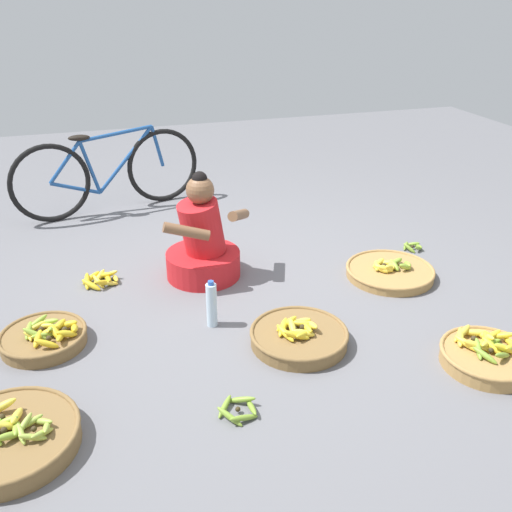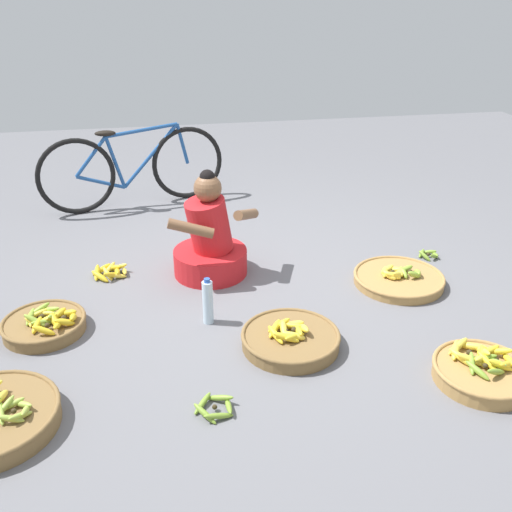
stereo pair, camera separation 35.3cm
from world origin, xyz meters
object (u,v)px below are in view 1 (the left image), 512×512
Objects in this scene: loose_bananas_near_vendor at (101,280)px; loose_bananas_back_center at (238,409)px; banana_basket_near_bicycle at (44,337)px; water_bottle at (212,305)px; banana_basket_front_center at (299,336)px; banana_basket_back_right at (390,271)px; loose_bananas_back_left at (413,247)px; bicycle_leaning at (109,173)px; banana_basket_mid_right at (488,355)px; vendor_woman_front at (203,244)px; banana_basket_mid_left at (9,438)px.

loose_bananas_back_center is at bearing -70.10° from loose_bananas_near_vendor.
water_bottle reaches higher than banana_basket_near_bicycle.
loose_bananas_near_vendor is at bearing 62.20° from banana_basket_near_bicycle.
banana_basket_back_right is at bearing 32.76° from banana_basket_front_center.
loose_bananas_back_center is 2.28m from loose_bananas_back_left.
banana_basket_near_bicycle is 2.76m from loose_bananas_back_left.
bicycle_leaning reaches higher than banana_basket_near_bicycle.
banana_basket_back_right is at bearing 89.87° from banana_basket_mid_right.
vendor_woman_front is 1.59m from bicycle_leaning.
loose_bananas_back_center is (-1.41, -1.05, -0.02)m from banana_basket_back_right.
loose_bananas_back_left is (1.65, -0.05, -0.22)m from vendor_woman_front.
loose_bananas_near_vendor is at bearing 71.84° from banana_basket_mid_left.
water_bottle is (0.97, -0.07, 0.09)m from banana_basket_near_bicycle.
loose_bananas_near_vendor is (-0.71, 0.09, -0.21)m from vendor_woman_front.
loose_bananas_near_vendor is (0.48, 1.46, -0.02)m from banana_basket_mid_left.
banana_basket_near_bicycle is at bearing 163.51° from banana_basket_front_center.
vendor_woman_front is at bearing 49.07° from banana_basket_mid_left.
banana_basket_front_center reaches higher than loose_bananas_back_left.
loose_bananas_near_vendor is 0.89× the size of water_bottle.
vendor_woman_front reaches higher than loose_bananas_back_left.
banana_basket_near_bicycle is at bearing -175.70° from banana_basket_back_right.
banana_basket_back_right is 2.02m from loose_bananas_near_vendor.
banana_basket_near_bicycle is 1.27m from loose_bananas_back_center.
vendor_woman_front reaches higher than banana_basket_near_bicycle.
bicycle_leaning is 3.39× the size of banana_basket_near_bicycle.
banana_basket_mid_left is at bearing 175.42° from loose_bananas_back_center.
loose_bananas_back_center is at bearing -143.11° from banana_basket_back_right.
banana_basket_mid_right is at bearing -49.63° from vendor_woman_front.
banana_basket_front_center is 1.46m from banana_basket_near_bicycle.
banana_basket_mid_right reaches higher than banana_basket_near_bicycle.
banana_basket_mid_left is (-2.44, 0.10, -0.00)m from banana_basket_mid_right.
loose_bananas_near_vendor is at bearing 141.50° from banana_basket_mid_right.
banana_basket_mid_left is 1.54m from loose_bananas_near_vendor.
vendor_woman_front is 2.53× the size of water_bottle.
banana_basket_mid_right is 1.58m from water_bottle.
banana_basket_front_center is 0.56m from water_bottle.
banana_basket_mid_left reaches higher than banana_basket_back_right.
water_bottle is (-0.43, 0.34, 0.09)m from banana_basket_front_center.
vendor_woman_front is 0.75m from loose_bananas_near_vendor.
water_bottle is at bearing 141.79° from banana_basket_front_center.
loose_bananas_near_vendor is (-1.96, 0.49, -0.01)m from banana_basket_back_right.
water_bottle is at bearing -49.98° from loose_bananas_near_vendor.
banana_basket_near_bicycle is at bearing -104.54° from bicycle_leaning.
vendor_woman_front is 4.45× the size of loose_bananas_back_left.
banana_basket_back_right is 0.98× the size of banana_basket_mid_left.
banana_basket_mid_left is at bearing -130.93° from vendor_woman_front.
banana_basket_near_bicycle is 1.82× the size of loose_bananas_near_vendor.
vendor_woman_front reaches higher than loose_bananas_back_center.
banana_basket_mid_left is (-0.67, -2.87, -0.30)m from bicycle_leaning.
banana_basket_back_right is 2.05× the size of water_bottle.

